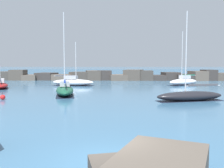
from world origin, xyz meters
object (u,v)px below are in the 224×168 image
Objects in this scene: sailboat_moored_5 at (0,85)px; sailboat_moored_0 at (190,96)px; sailboat_moored_3 at (73,82)px; sailboat_moored_1 at (65,90)px; mooring_buoy_orange_near at (3,97)px; sailboat_moored_7 at (184,81)px.

sailboat_moored_0 is at bearing -24.18° from sailboat_moored_5.
sailboat_moored_1 is at bearing -83.23° from sailboat_moored_3.
sailboat_moored_1 is 7.39m from mooring_buoy_orange_near.
sailboat_moored_5 reaches higher than mooring_buoy_orange_near.
sailboat_moored_3 is 20.32m from sailboat_moored_7.
sailboat_moored_0 is 28.97m from sailboat_moored_5.
sailboat_moored_7 is (20.24, 1.80, 0.02)m from sailboat_moored_3.
sailboat_moored_0 is 1.18× the size of sailboat_moored_5.
sailboat_moored_7 is at bearing 14.34° from sailboat_moored_5.
sailboat_moored_5 is (-26.43, 11.87, 0.03)m from sailboat_moored_0.
sailboat_moored_3 is 0.80× the size of sailboat_moored_7.
mooring_buoy_orange_near is (-5.84, -4.50, -0.41)m from sailboat_moored_1.
sailboat_moored_3 is 10.35× the size of mooring_buoy_orange_near.
sailboat_moored_1 is 13.43m from sailboat_moored_3.
sailboat_moored_1 is at bearing 162.52° from sailboat_moored_0.
sailboat_moored_1 is (-14.48, 4.56, 0.13)m from sailboat_moored_0.
sailboat_moored_1 reaches higher than sailboat_moored_3.
sailboat_moored_0 is at bearing -0.15° from mooring_buoy_orange_near.
sailboat_moored_7 reaches higher than sailboat_moored_0.
sailboat_moored_7 is 31.40m from mooring_buoy_orange_near.
sailboat_moored_1 is at bearing -31.44° from sailboat_moored_5.
sailboat_moored_3 is at bearing 30.14° from sailboat_moored_5.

